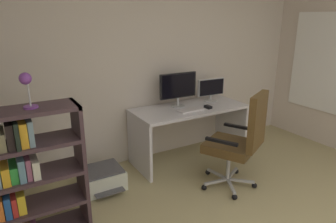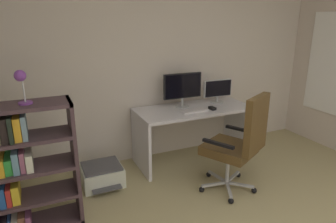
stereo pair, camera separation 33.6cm
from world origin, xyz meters
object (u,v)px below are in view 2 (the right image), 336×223
at_px(bookshelf, 16,170).
at_px(keyboard, 194,111).
at_px(monitor_main, 183,87).
at_px(computer_mouse, 212,108).
at_px(monitor_secondary, 218,90).
at_px(office_chair, 239,142).
at_px(printer, 102,175).
at_px(desk_lamp, 21,82).
at_px(desk, 193,122).

bearing_deg(bookshelf, keyboard, 12.84).
bearing_deg(monitor_main, computer_mouse, -41.66).
distance_m(monitor_secondary, office_chair, 1.09).
relative_size(monitor_secondary, bookshelf, 0.36).
xyz_separation_m(monitor_main, monitor_secondary, (0.53, 0.00, -0.08)).
bearing_deg(bookshelf, computer_mouse, 10.91).
bearing_deg(keyboard, office_chair, -83.39).
bearing_deg(printer, bookshelf, -150.18).
height_order(monitor_secondary, desk_lamp, desk_lamp).
xyz_separation_m(bookshelf, desk_lamp, (0.14, -0.00, 0.76)).
xyz_separation_m(desk, printer, (-1.25, -0.13, -0.42)).
bearing_deg(keyboard, printer, 176.58).
bearing_deg(desk_lamp, monitor_main, 20.91).
xyz_separation_m(computer_mouse, printer, (-1.42, 0.03, -0.63)).
distance_m(office_chair, bookshelf, 2.13).
bearing_deg(bookshelf, printer, 29.82).
bearing_deg(desk, printer, -174.17).
bearing_deg(office_chair, computer_mouse, 80.43).
distance_m(computer_mouse, desk_lamp, 2.22).
xyz_separation_m(monitor_secondary, keyboard, (-0.49, -0.24, -0.17)).
distance_m(bookshelf, printer, 1.04).
relative_size(desk, bookshelf, 1.29).
xyz_separation_m(monitor_main, desk_lamp, (-1.80, -0.69, 0.36)).
bearing_deg(computer_mouse, bookshelf, -170.71).
bearing_deg(office_chair, keyboard, 99.49).
bearing_deg(monitor_secondary, office_chair, -110.25).
bearing_deg(monitor_main, printer, -168.75).
distance_m(office_chair, printer, 1.58).
height_order(computer_mouse, printer, computer_mouse).
bearing_deg(desk, monitor_secondary, 13.25).
relative_size(monitor_secondary, keyboard, 1.21).
xyz_separation_m(desk, bookshelf, (-2.05, -0.59, 0.05)).
relative_size(keyboard, desk_lamp, 1.22).
bearing_deg(keyboard, desk, 59.71).
bearing_deg(monitor_secondary, monitor_main, -179.99).
bearing_deg(office_chair, desk, 93.43).
relative_size(monitor_main, bookshelf, 0.44).
bearing_deg(monitor_secondary, desk_lamp, -163.56).
relative_size(computer_mouse, office_chair, 0.09).
relative_size(desk_lamp, printer, 0.58).
height_order(desk, keyboard, keyboard).
height_order(monitor_main, printer, monitor_main).
distance_m(monitor_main, office_chair, 1.07).
bearing_deg(office_chair, monitor_secondary, 69.75).
xyz_separation_m(office_chair, bookshelf, (-2.11, 0.29, -0.00)).
relative_size(monitor_secondary, desk_lamp, 1.47).
height_order(computer_mouse, office_chair, office_chair).
bearing_deg(office_chair, desk_lamp, 171.48).
relative_size(monitor_main, desk_lamp, 1.84).
relative_size(bookshelf, desk_lamp, 4.13).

